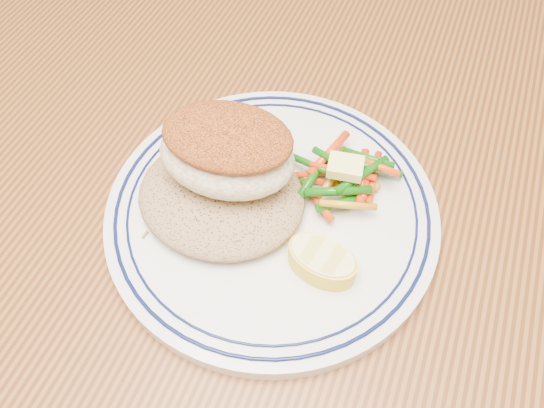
{
  "coord_description": "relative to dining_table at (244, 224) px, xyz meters",
  "views": [
    {
      "loc": [
        0.14,
        -0.28,
        1.14
      ],
      "look_at": [
        0.05,
        -0.04,
        0.77
      ],
      "focal_mm": 35.0,
      "sensor_mm": 36.0,
      "label": 1
    }
  ],
  "objects": [
    {
      "name": "ground",
      "position": [
        0.0,
        0.0,
        -0.65
      ],
      "size": [
        4.0,
        4.0,
        0.0
      ],
      "primitive_type": "plane",
      "color": "brown",
      "rests_on": "ground"
    },
    {
      "name": "dining_table",
      "position": [
        0.0,
        0.0,
        0.0
      ],
      "size": [
        1.5,
        0.9,
        0.75
      ],
      "color": "#522A10",
      "rests_on": "ground"
    },
    {
      "name": "plate",
      "position": [
        0.05,
        -0.04,
        0.11
      ],
      "size": [
        0.29,
        0.29,
        0.02
      ],
      "color": "silver",
      "rests_on": "dining_table"
    },
    {
      "name": "rice_pilaf",
      "position": [
        0.01,
        -0.05,
        0.13
      ],
      "size": [
        0.15,
        0.13,
        0.03
      ],
      "primitive_type": "ellipsoid",
      "color": "olive",
      "rests_on": "plate"
    },
    {
      "name": "fish_fillet",
      "position": [
        0.01,
        -0.03,
        0.16
      ],
      "size": [
        0.12,
        0.09,
        0.06
      ],
      "color": "#F8ECCC",
      "rests_on": "rice_pilaf"
    },
    {
      "name": "vegetable_pile",
      "position": [
        0.1,
        0.01,
        0.13
      ],
      "size": [
        0.11,
        0.1,
        0.03
      ],
      "color": "#C48D14",
      "rests_on": "plate"
    },
    {
      "name": "butter_pat",
      "position": [
        0.1,
        -0.0,
        0.15
      ],
      "size": [
        0.03,
        0.03,
        0.01
      ],
      "primitive_type": "cube",
      "rotation": [
        0.0,
        0.0,
        0.16
      ],
      "color": "#FEF07C",
      "rests_on": "vegetable_pile"
    },
    {
      "name": "lemon_wedge",
      "position": [
        0.11,
        -0.08,
        0.12
      ],
      "size": [
        0.06,
        0.06,
        0.02
      ],
      "color": "yellow",
      "rests_on": "plate"
    }
  ]
}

